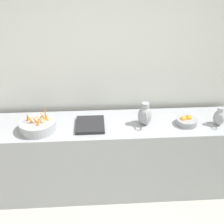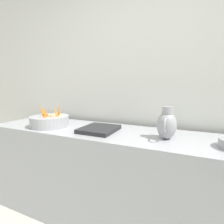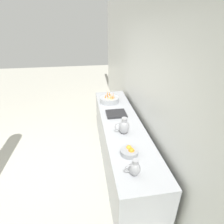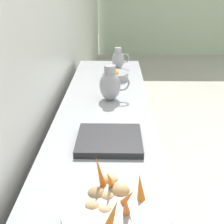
# 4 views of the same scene
# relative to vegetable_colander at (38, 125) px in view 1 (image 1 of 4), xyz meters

# --- Properties ---
(tile_wall_left) EXTENTS (0.10, 9.36, 3.00)m
(tile_wall_left) POSITION_rel_vegetable_colander_xyz_m (-0.50, 1.30, 0.55)
(tile_wall_left) COLOR silver
(tile_wall_left) RESTS_ON ground_plane
(prep_counter) EXTENTS (0.62, 2.77, 0.90)m
(prep_counter) POSITION_rel_vegetable_colander_xyz_m (-0.08, 0.80, -0.51)
(prep_counter) COLOR #9EA0A5
(prep_counter) RESTS_ON ground_plane
(vegetable_colander) EXTENTS (0.38, 0.38, 0.24)m
(vegetable_colander) POSITION_rel_vegetable_colander_xyz_m (0.00, 0.00, 0.00)
(vegetable_colander) COLOR #9EA0A5
(vegetable_colander) RESTS_ON prep_counter
(orange_bowl) EXTENTS (0.22, 0.22, 0.10)m
(orange_bowl) POSITION_rel_vegetable_colander_xyz_m (-0.02, 1.58, -0.02)
(orange_bowl) COLOR gray
(orange_bowl) RESTS_ON prep_counter
(metal_pitcher_tall) EXTENTS (0.21, 0.15, 0.25)m
(metal_pitcher_tall) POSITION_rel_vegetable_colander_xyz_m (-0.05, 1.13, 0.06)
(metal_pitcher_tall) COLOR #939399
(metal_pitcher_tall) RESTS_ON prep_counter
(metal_pitcher_short) EXTENTS (0.17, 0.12, 0.20)m
(metal_pitcher_short) POSITION_rel_vegetable_colander_xyz_m (0.01, 1.92, 0.03)
(metal_pitcher_short) COLOR #939399
(metal_pitcher_short) RESTS_ON prep_counter
(counter_sink_basin) EXTENTS (0.34, 0.30, 0.04)m
(counter_sink_basin) POSITION_rel_vegetable_colander_xyz_m (-0.04, 0.54, -0.04)
(counter_sink_basin) COLOR #232326
(counter_sink_basin) RESTS_ON prep_counter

